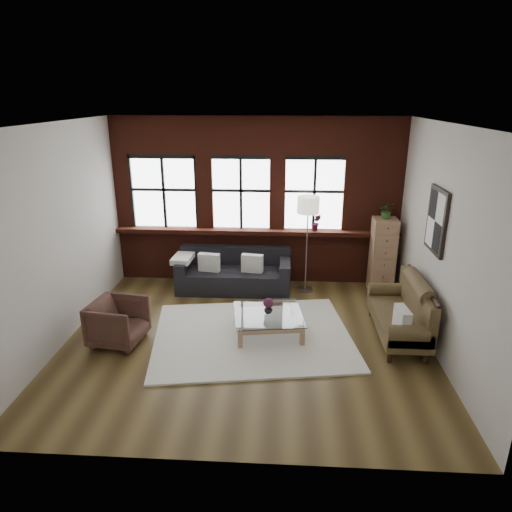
# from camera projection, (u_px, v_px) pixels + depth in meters

# --- Properties ---
(floor) EXTENTS (5.50, 5.50, 0.00)m
(floor) POSITION_uv_depth(u_px,v_px,m) (247.00, 339.00, 7.03)
(floor) COLOR #453519
(floor) RESTS_ON ground
(ceiling) EXTENTS (5.50, 5.50, 0.00)m
(ceiling) POSITION_uv_depth(u_px,v_px,m) (246.00, 124.00, 5.96)
(ceiling) COLOR white
(ceiling) RESTS_ON ground
(wall_back) EXTENTS (5.50, 0.00, 5.50)m
(wall_back) POSITION_uv_depth(u_px,v_px,m) (257.00, 201.00, 8.84)
(wall_back) COLOR beige
(wall_back) RESTS_ON ground
(wall_front) EXTENTS (5.50, 0.00, 5.50)m
(wall_front) POSITION_uv_depth(u_px,v_px,m) (224.00, 323.00, 4.14)
(wall_front) COLOR beige
(wall_front) RESTS_ON ground
(wall_left) EXTENTS (0.00, 5.00, 5.00)m
(wall_left) POSITION_uv_depth(u_px,v_px,m) (59.00, 237.00, 6.65)
(wall_left) COLOR beige
(wall_left) RESTS_ON ground
(wall_right) EXTENTS (0.00, 5.00, 5.00)m
(wall_right) POSITION_uv_depth(u_px,v_px,m) (443.00, 244.00, 6.34)
(wall_right) COLOR beige
(wall_right) RESTS_ON ground
(brick_backwall) EXTENTS (5.50, 0.12, 3.20)m
(brick_backwall) POSITION_uv_depth(u_px,v_px,m) (257.00, 202.00, 8.79)
(brick_backwall) COLOR #501D12
(brick_backwall) RESTS_ON floor
(sill_ledge) EXTENTS (5.50, 0.30, 0.08)m
(sill_ledge) POSITION_uv_depth(u_px,v_px,m) (256.00, 231.00, 8.89)
(sill_ledge) COLOR #501D12
(sill_ledge) RESTS_ON brick_backwall
(window_left) EXTENTS (1.38, 0.10, 1.50)m
(window_left) POSITION_uv_depth(u_px,v_px,m) (164.00, 193.00, 8.85)
(window_left) COLOR black
(window_left) RESTS_ON brick_backwall
(window_mid) EXTENTS (1.38, 0.10, 1.50)m
(window_mid) POSITION_uv_depth(u_px,v_px,m) (241.00, 194.00, 8.76)
(window_mid) COLOR black
(window_mid) RESTS_ON brick_backwall
(window_right) EXTENTS (1.38, 0.10, 1.50)m
(window_right) POSITION_uv_depth(u_px,v_px,m) (314.00, 195.00, 8.68)
(window_right) COLOR black
(window_right) RESTS_ON brick_backwall
(wall_poster) EXTENTS (0.05, 0.74, 0.94)m
(wall_poster) POSITION_uv_depth(u_px,v_px,m) (437.00, 221.00, 6.54)
(wall_poster) COLOR black
(wall_poster) RESTS_ON wall_right
(shag_rug) EXTENTS (3.33, 2.79, 0.03)m
(shag_rug) POSITION_uv_depth(u_px,v_px,m) (253.00, 335.00, 7.10)
(shag_rug) COLOR silver
(shag_rug) RESTS_ON floor
(dark_sofa) EXTENTS (2.14, 0.87, 0.77)m
(dark_sofa) POSITION_uv_depth(u_px,v_px,m) (234.00, 270.00, 8.71)
(dark_sofa) COLOR black
(dark_sofa) RESTS_ON floor
(pillow_a) EXTENTS (0.42, 0.20, 0.34)m
(pillow_a) POSITION_uv_depth(u_px,v_px,m) (209.00, 262.00, 8.58)
(pillow_a) COLOR silver
(pillow_a) RESTS_ON dark_sofa
(pillow_b) EXTENTS (0.42, 0.20, 0.34)m
(pillow_b) POSITION_uv_depth(u_px,v_px,m) (252.00, 263.00, 8.53)
(pillow_b) COLOR silver
(pillow_b) RESTS_ON dark_sofa
(vintage_settee) EXTENTS (0.75, 1.70, 0.91)m
(vintage_settee) POSITION_uv_depth(u_px,v_px,m) (398.00, 310.00, 6.94)
(vintage_settee) COLOR #4C3D23
(vintage_settee) RESTS_ON floor
(pillow_settee) EXTENTS (0.18, 0.39, 0.34)m
(pillow_settee) POSITION_uv_depth(u_px,v_px,m) (402.00, 319.00, 6.42)
(pillow_settee) COLOR silver
(pillow_settee) RESTS_ON vintage_settee
(armchair) EXTENTS (0.85, 0.83, 0.68)m
(armchair) POSITION_uv_depth(u_px,v_px,m) (118.00, 322.00, 6.82)
(armchair) COLOR #402720
(armchair) RESTS_ON floor
(coffee_table) EXTENTS (1.18, 1.18, 0.35)m
(coffee_table) POSITION_uv_depth(u_px,v_px,m) (268.00, 323.00, 7.17)
(coffee_table) COLOR #9F7556
(coffee_table) RESTS_ON shag_rug
(vase) EXTENTS (0.14, 0.14, 0.14)m
(vase) POSITION_uv_depth(u_px,v_px,m) (268.00, 309.00, 7.09)
(vase) COLOR #B2B2B2
(vase) RESTS_ON coffee_table
(flowers) EXTENTS (0.16, 0.16, 0.16)m
(flowers) POSITION_uv_depth(u_px,v_px,m) (268.00, 303.00, 7.05)
(flowers) COLOR #48182E
(flowers) RESTS_ON vase
(drawer_chest) EXTENTS (0.43, 0.43, 1.41)m
(drawer_chest) POSITION_uv_depth(u_px,v_px,m) (382.00, 255.00, 8.58)
(drawer_chest) COLOR #9F7556
(drawer_chest) RESTS_ON floor
(potted_plant_top) EXTENTS (0.31, 0.28, 0.31)m
(potted_plant_top) POSITION_uv_depth(u_px,v_px,m) (387.00, 211.00, 8.29)
(potted_plant_top) COLOR #2D5923
(potted_plant_top) RESTS_ON drawer_chest
(floor_lamp) EXTENTS (0.40, 0.40, 1.98)m
(floor_lamp) POSITION_uv_depth(u_px,v_px,m) (307.00, 241.00, 8.46)
(floor_lamp) COLOR #A5A5A8
(floor_lamp) RESTS_ON floor
(sill_plant) EXTENTS (0.19, 0.16, 0.33)m
(sill_plant) POSITION_uv_depth(u_px,v_px,m) (316.00, 222.00, 8.73)
(sill_plant) COLOR #48182E
(sill_plant) RESTS_ON sill_ledge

